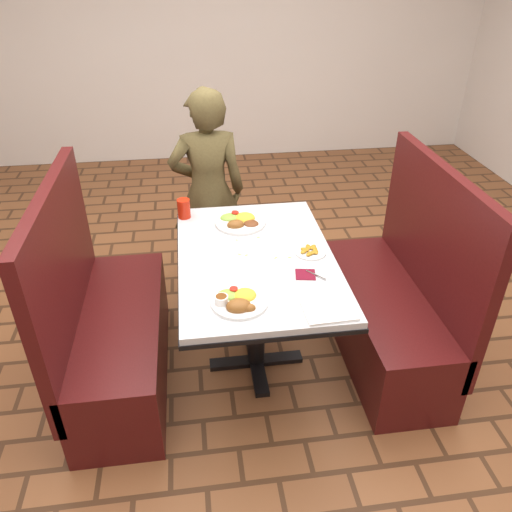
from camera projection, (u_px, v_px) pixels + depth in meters
name	position (u px, v px, depth m)	size (l,w,h in m)	color
room	(256.00, 6.00, 1.97)	(7.00, 7.04, 2.82)	brown
dining_table	(256.00, 271.00, 2.63)	(0.81, 1.21, 0.75)	silver
booth_bench_left	(111.00, 332.00, 2.71)	(0.47, 1.20, 1.17)	#491110
booth_bench_right	(392.00, 307.00, 2.90)	(0.47, 1.20, 1.17)	#491110
diner_person	(208.00, 192.00, 3.37)	(0.51, 0.34, 1.40)	brown
near_dinner_plate	(238.00, 299.00, 2.22)	(0.26, 0.26, 0.08)	white
far_dinner_plate	(240.00, 219.00, 2.87)	(0.29, 0.29, 0.07)	white
plantain_plate	(310.00, 252.00, 2.60)	(0.16, 0.16, 0.02)	white
maroon_napkin	(305.00, 275.00, 2.43)	(0.10, 0.10, 0.00)	maroon
spoon_utensil	(316.00, 275.00, 2.42)	(0.01, 0.12, 0.00)	silver
red_tumbler	(184.00, 209.00, 2.92)	(0.08, 0.08, 0.11)	red
paper_napkin	(329.00, 311.00, 2.18)	(0.22, 0.17, 0.01)	white
knife_utensil	(252.00, 295.00, 2.28)	(0.01, 0.16, 0.00)	silver
fork_utensil	(252.00, 303.00, 2.23)	(0.01, 0.16, 0.00)	silver
lettuce_shreds	(262.00, 249.00, 2.64)	(0.28, 0.32, 0.00)	#99CB51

